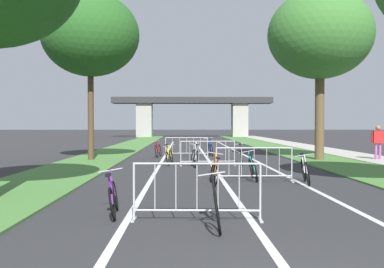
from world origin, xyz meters
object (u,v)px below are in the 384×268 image
object	(u,v)px
bicycle_blue_6	(210,149)
crowd_barrier_nearest	(197,192)
bicycle_teal_0	(253,169)
pedestrian_strolling	(378,139)
crowd_barrier_fourth	(187,147)
bicycle_black_5	(216,204)
bicycle_yellow_8	(169,157)
crowd_barrier_second	(254,165)
crowd_barrier_third	(208,153)
bicycle_white_9	(305,171)
bicycle_orange_4	(215,172)
bicycle_green_3	(241,156)
bicycle_silver_2	(195,157)
tree_left_pine_near	(90,35)
tree_right_pine_far	(320,35)
bicycle_purple_7	(113,197)
bicycle_red_1	(158,150)

from	to	relation	value
bicycle_blue_6	crowd_barrier_nearest	bearing A→B (deg)	-99.05
bicycle_teal_0	pedestrian_strolling	xyz separation A→B (m)	(7.16, 7.36, 0.67)
crowd_barrier_nearest	crowd_barrier_fourth	bearing A→B (deg)	90.25
bicycle_black_5	pedestrian_strolling	world-z (taller)	pedestrian_strolling
bicycle_yellow_8	bicycle_teal_0	bearing A→B (deg)	-55.92
crowd_barrier_second	crowd_barrier_fourth	bearing A→B (deg)	100.25
crowd_barrier_third	crowd_barrier_fourth	bearing A→B (deg)	98.94
crowd_barrier_nearest	bicycle_blue_6	distance (m)	16.91
bicycle_white_9	bicycle_orange_4	bearing A→B (deg)	12.51
crowd_barrier_third	bicycle_orange_4	size ratio (longest dim) A/B	1.49
bicycle_blue_6	bicycle_yellow_8	xyz separation A→B (m)	(-2.12, -5.57, -0.03)
crowd_barrier_third	bicycle_green_3	bearing A→B (deg)	15.77
crowd_barrier_nearest	crowd_barrier_fourth	size ratio (longest dim) A/B	1.00
bicycle_silver_2	bicycle_green_3	bearing A→B (deg)	18.97
bicycle_silver_2	crowd_barrier_nearest	bearing A→B (deg)	-97.76
crowd_barrier_third	bicycle_orange_4	xyz separation A→B (m)	(-0.12, -6.03, -0.17)
tree_left_pine_near	pedestrian_strolling	size ratio (longest dim) A/B	4.73
bicycle_black_5	bicycle_blue_6	bearing A→B (deg)	-89.97
tree_right_pine_far	bicycle_black_5	distance (m)	16.36
crowd_barrier_fourth	bicycle_black_5	size ratio (longest dim) A/B	1.32
crowd_barrier_third	pedestrian_strolling	bearing A→B (deg)	15.68
bicycle_teal_0	bicycle_purple_7	world-z (taller)	bicycle_teal_0
tree_left_pine_near	bicycle_blue_6	bearing A→B (deg)	28.09
bicycle_red_1	tree_right_pine_far	bearing A→B (deg)	170.12
bicycle_red_1	bicycle_purple_7	bearing A→B (deg)	96.43
bicycle_green_3	tree_right_pine_far	bearing A→B (deg)	35.01
tree_left_pine_near	crowd_barrier_second	world-z (taller)	tree_left_pine_near
crowd_barrier_fourth	bicycle_black_5	distance (m)	16.91
bicycle_orange_4	bicycle_yellow_8	world-z (taller)	bicycle_orange_4
crowd_barrier_second	bicycle_yellow_8	world-z (taller)	crowd_barrier_second
tree_right_pine_far	bicycle_blue_6	distance (m)	8.31
bicycle_red_1	pedestrian_strolling	xyz separation A→B (m)	(10.68, -2.64, 0.66)
bicycle_purple_7	bicycle_orange_4	bearing A→B (deg)	57.47
pedestrian_strolling	tree_left_pine_near	bearing A→B (deg)	6.39
crowd_barrier_second	pedestrian_strolling	bearing A→B (deg)	47.30
bicycle_black_5	bicycle_purple_7	bearing A→B (deg)	-24.30
crowd_barrier_nearest	tree_left_pine_near	bearing A→B (deg)	109.01
tree_left_pine_near	bicycle_black_5	xyz separation A→B (m)	(5.03, -14.21, -5.66)
bicycle_teal_0	bicycle_orange_4	xyz separation A→B (m)	(-1.27, -1.00, -0.01)
tree_left_pine_near	bicycle_black_5	size ratio (longest dim) A/B	4.50
crowd_barrier_nearest	bicycle_purple_7	distance (m)	1.66
crowd_barrier_nearest	bicycle_purple_7	size ratio (longest dim) A/B	1.49
bicycle_red_1	bicycle_white_9	bearing A→B (deg)	120.88
bicycle_white_9	pedestrian_strolling	world-z (taller)	pedestrian_strolling
bicycle_teal_0	bicycle_yellow_8	distance (m)	6.08
bicycle_silver_2	bicycle_orange_4	size ratio (longest dim) A/B	1.06
bicycle_teal_0	bicycle_yellow_8	xyz separation A→B (m)	(-2.79, 5.41, -0.01)
crowd_barrier_fourth	bicycle_orange_4	world-z (taller)	crowd_barrier_fourth
bicycle_orange_4	crowd_barrier_third	bearing A→B (deg)	86.32
bicycle_blue_6	pedestrian_strolling	world-z (taller)	pedestrian_strolling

